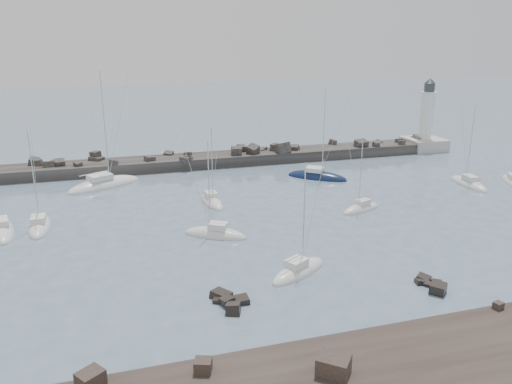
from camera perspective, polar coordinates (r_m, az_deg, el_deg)
ground at (r=51.54m, az=-1.07°, el=-7.23°), size 400.00×400.00×0.00m
rock_cluster_near at (r=42.91m, az=-2.99°, el=-12.49°), size 3.21×4.69×1.51m
rock_cluster_far at (r=48.01m, az=19.42°, el=-10.07°), size 2.65×4.43×1.59m
breakwater at (r=85.94m, az=-13.01°, el=2.67°), size 115.00×7.77×5.28m
lighthouse at (r=103.91m, az=18.72°, el=6.27°), size 7.00×7.00×14.60m
sailboat_1 at (r=64.46m, az=-27.18°, el=-3.95°), size 4.85×9.58×14.45m
sailboat_3 at (r=63.78m, az=-23.49°, el=-3.67°), size 2.55×7.82×12.40m
sailboat_4 at (r=77.79m, az=-16.96°, el=0.69°), size 11.89×8.58×18.10m
sailboat_5 at (r=56.38m, az=-4.67°, el=-4.90°), size 7.37×5.68×11.66m
sailboat_6 at (r=67.34m, az=-5.06°, el=-1.16°), size 2.91×7.21×11.24m
sailboat_7 at (r=47.97m, az=4.87°, el=-9.08°), size 7.38×5.66×11.62m
sailboat_8 at (r=79.53m, az=6.99°, el=1.68°), size 9.29×8.45×15.11m
sailboat_9 at (r=65.76m, az=11.92°, el=-1.94°), size 6.51×3.94×10.03m
sailboat_10 at (r=81.66m, az=23.09°, el=0.81°), size 2.93×8.21×12.87m
sailboat_12 at (r=85.92m, az=27.19°, el=1.04°), size 4.95×7.15×11.07m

